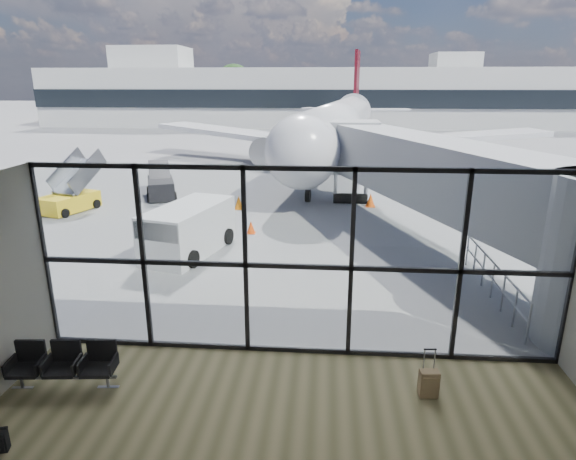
# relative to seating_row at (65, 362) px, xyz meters

# --- Properties ---
(ground) EXTENTS (220.00, 220.00, 0.00)m
(ground) POSITION_rel_seating_row_xyz_m (4.83, 41.70, -0.54)
(ground) COLOR slate
(ground) RESTS_ON ground
(lounge_shell) EXTENTS (12.02, 8.01, 4.51)m
(lounge_shell) POSITION_rel_seating_row_xyz_m (4.83, -3.10, 2.11)
(lounge_shell) COLOR brown
(lounge_shell) RESTS_ON ground
(glass_curtain_wall) EXTENTS (12.10, 0.12, 4.50)m
(glass_curtain_wall) POSITION_rel_seating_row_xyz_m (4.83, 1.70, 1.70)
(glass_curtain_wall) COLOR white
(glass_curtain_wall) RESTS_ON ground
(jet_bridge) EXTENTS (8.00, 16.50, 4.33)m
(jet_bridge) POSITION_rel_seating_row_xyz_m (9.73, 8.77, 2.22)
(jet_bridge) COLOR gray
(jet_bridge) RESTS_ON ground
(apron_railing) EXTENTS (0.06, 5.46, 1.11)m
(apron_railing) POSITION_rel_seating_row_xyz_m (10.43, 5.20, 0.18)
(apron_railing) COLOR gray
(apron_railing) RESTS_ON ground
(far_terminal) EXTENTS (80.00, 12.20, 11.00)m
(far_terminal) POSITION_rel_seating_row_xyz_m (4.24, 63.67, 3.67)
(far_terminal) COLOR #A2A39E
(far_terminal) RESTS_ON ground
(tree_0) EXTENTS (4.95, 4.95, 7.12)m
(tree_0) POSITION_rel_seating_row_xyz_m (-40.17, 73.70, 4.09)
(tree_0) COLOR #382619
(tree_0) RESTS_ON ground
(tree_1) EXTENTS (5.61, 5.61, 8.07)m
(tree_1) POSITION_rel_seating_row_xyz_m (-34.17, 73.70, 4.71)
(tree_1) COLOR #382619
(tree_1) RESTS_ON ground
(tree_2) EXTENTS (6.27, 6.27, 9.03)m
(tree_2) POSITION_rel_seating_row_xyz_m (-28.17, 73.70, 5.33)
(tree_2) COLOR #382619
(tree_2) RESTS_ON ground
(tree_3) EXTENTS (4.95, 4.95, 7.12)m
(tree_3) POSITION_rel_seating_row_xyz_m (-22.17, 73.70, 4.09)
(tree_3) COLOR #382619
(tree_3) RESTS_ON ground
(tree_4) EXTENTS (5.61, 5.61, 8.07)m
(tree_4) POSITION_rel_seating_row_xyz_m (-16.17, 73.70, 4.71)
(tree_4) COLOR #382619
(tree_4) RESTS_ON ground
(tree_5) EXTENTS (6.27, 6.27, 9.03)m
(tree_5) POSITION_rel_seating_row_xyz_m (-10.17, 73.70, 5.33)
(tree_5) COLOR #382619
(tree_5) RESTS_ON ground
(seating_row) EXTENTS (2.21, 0.81, 0.98)m
(seating_row) POSITION_rel_seating_row_xyz_m (0.00, 0.00, 0.00)
(seating_row) COLOR gray
(seating_row) RESTS_ON ground
(suitcase) EXTENTS (0.40, 0.31, 1.05)m
(suitcase) POSITION_rel_seating_row_xyz_m (7.61, 0.19, -0.23)
(suitcase) COLOR olive
(suitcase) RESTS_ON ground
(airliner) EXTENTS (31.41, 36.56, 9.44)m
(airliner) POSITION_rel_seating_row_xyz_m (6.35, 30.74, 2.33)
(airliner) COLOR silver
(airliner) RESTS_ON ground
(service_van) EXTENTS (2.85, 4.51, 1.82)m
(service_van) POSITION_rel_seating_row_xyz_m (0.30, 8.31, 0.39)
(service_van) COLOR silver
(service_van) RESTS_ON ground
(belt_loader) EXTENTS (2.53, 4.03, 1.76)m
(belt_loader) POSITION_rel_seating_row_xyz_m (-3.80, 17.29, 0.05)
(belt_loader) COLOR black
(belt_loader) RESTS_ON ground
(mobile_stairs) EXTENTS (2.53, 3.64, 2.34)m
(mobile_stairs) POSITION_rel_seating_row_xyz_m (-7.37, 14.00, 0.02)
(mobile_stairs) COLOR yellow
(mobile_stairs) RESTS_ON ground
(traffic_cone_a) EXTENTS (0.48, 0.48, 0.68)m
(traffic_cone_a) POSITION_rel_seating_row_xyz_m (1.02, 15.01, -0.22)
(traffic_cone_a) COLOR orange
(traffic_cone_a) RESTS_ON ground
(traffic_cone_b) EXTENTS (0.38, 0.38, 0.54)m
(traffic_cone_b) POSITION_rel_seating_row_xyz_m (2.27, 11.00, -0.29)
(traffic_cone_b) COLOR #F2490C
(traffic_cone_b) RESTS_ON ground
(traffic_cone_c) EXTENTS (0.48, 0.48, 0.69)m
(traffic_cone_c) POSITION_rel_seating_row_xyz_m (7.74, 16.06, -0.22)
(traffic_cone_c) COLOR #F0540C
(traffic_cone_c) RESTS_ON ground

